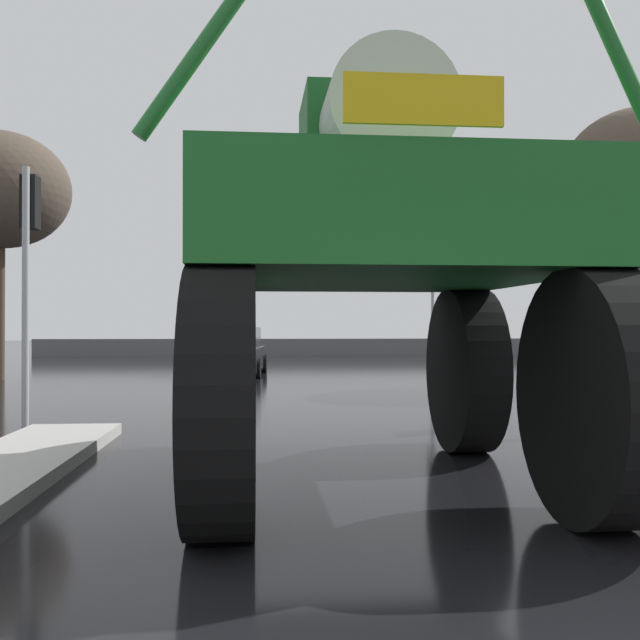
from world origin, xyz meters
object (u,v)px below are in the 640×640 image
object	(u,v)px
traffic_signal_near_left	(29,238)
bare_tree_left	(0,191)
traffic_signal_near_right	(598,276)
traffic_signal_far_left	(432,288)
oversize_sprayer	(374,271)
bare_tree_right	(639,174)
sedan_ahead	(234,353)

from	to	relation	value
traffic_signal_near_left	bare_tree_left	distance (m)	10.89
traffic_signal_near_right	traffic_signal_far_left	world-z (taller)	traffic_signal_far_left
bare_tree_left	traffic_signal_near_right	bearing A→B (deg)	-36.73
traffic_signal_near_right	traffic_signal_far_left	size ratio (longest dim) A/B	0.82
traffic_signal_near_right	traffic_signal_far_left	bearing A→B (deg)	88.53
oversize_sprayer	traffic_signal_far_left	distance (m)	18.85
traffic_signal_near_right	bare_tree_left	world-z (taller)	bare_tree_left
traffic_signal_near_left	traffic_signal_near_right	size ratio (longest dim) A/B	1.23
traffic_signal_far_left	bare_tree_right	xyz separation A→B (m)	(4.02, -6.78, 2.68)
traffic_signal_near_right	bare_tree_left	xyz separation A→B (m)	(-13.17, 9.83, 3.08)
oversize_sprayer	bare_tree_right	world-z (taller)	bare_tree_right
bare_tree_right	sedan_ahead	bearing A→B (deg)	157.87
traffic_signal_near_left	bare_tree_right	size ratio (longest dim) A/B	0.55
oversize_sprayer	traffic_signal_near_right	distance (m)	6.43
traffic_signal_far_left	bare_tree_left	distance (m)	14.26
oversize_sprayer	sedan_ahead	world-z (taller)	oversize_sprayer
oversize_sprayer	bare_tree_left	world-z (taller)	bare_tree_left
sedan_ahead	bare_tree_left	bearing A→B (deg)	105.93
oversize_sprayer	bare_tree_right	xyz separation A→B (m)	(8.84, 11.43, 3.50)
traffic_signal_near_left	traffic_signal_far_left	size ratio (longest dim) A/B	1.01
oversize_sprayer	traffic_signal_near_right	xyz separation A→B (m)	(4.47, 4.61, 0.29)
sedan_ahead	traffic_signal_far_left	bearing A→B (deg)	-67.14
traffic_signal_near_left	bare_tree_left	xyz separation A→B (m)	(-3.92, 9.84, 2.52)
sedan_ahead	bare_tree_right	size ratio (longest dim) A/B	0.57
sedan_ahead	traffic_signal_near_right	size ratio (longest dim) A/B	1.28
oversize_sprayer	traffic_signal_near_left	world-z (taller)	oversize_sprayer
traffic_signal_far_left	bare_tree_right	world-z (taller)	bare_tree_right
bare_tree_left	traffic_signal_near_left	bearing A→B (deg)	-68.30
oversize_sprayer	traffic_signal_near_left	bearing A→B (deg)	45.03
oversize_sprayer	bare_tree_left	bearing A→B (deg)	29.98
sedan_ahead	traffic_signal_far_left	size ratio (longest dim) A/B	1.05
traffic_signal_near_left	traffic_signal_far_left	bearing A→B (deg)	54.80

